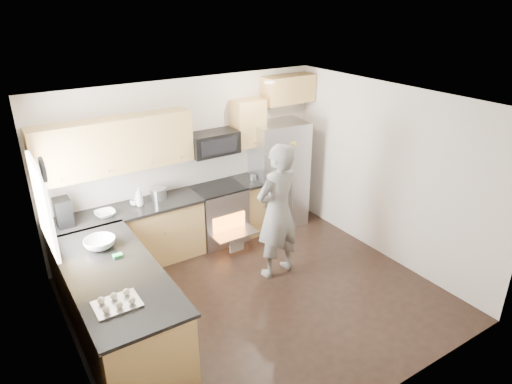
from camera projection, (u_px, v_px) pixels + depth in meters
ground at (258, 299)px, 6.05m from camera, size 4.50×4.50×0.00m
room_shell at (255, 182)px, 5.37m from camera, size 4.54×4.04×2.62m
back_cabinet_run at (160, 197)px, 6.71m from camera, size 4.45×0.64×2.50m
peninsula at (118, 305)px, 5.18m from camera, size 0.96×2.36×1.04m
stove_range at (219, 201)px, 7.25m from camera, size 0.76×0.97×1.79m
refrigerator at (277, 174)px, 7.74m from camera, size 0.94×0.77×1.80m
person at (278, 212)px, 6.24m from camera, size 0.76×0.55×1.95m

